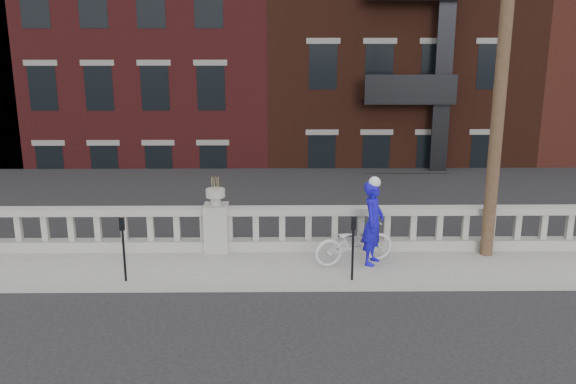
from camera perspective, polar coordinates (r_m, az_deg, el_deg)
name	(u,v)px	position (r m, az deg, el deg)	size (l,w,h in m)	color
ground	(196,337)	(11.60, -8.20, -12.64)	(120.00, 120.00, 0.00)	black
sidewalk	(213,268)	(14.28, -6.67, -6.74)	(32.00, 2.20, 0.15)	gray
balustrade	(217,230)	(14.97, -6.37, -3.37)	(28.00, 0.34, 1.03)	gray
planter_pedestal	(216,222)	(14.91, -6.39, -2.68)	(0.55, 0.55, 1.76)	gray
lower_level	(263,73)	(33.33, -2.28, 10.50)	(80.00, 44.00, 20.80)	#605E59
utility_pole	(506,25)	(14.54, 18.78, 13.84)	(1.60, 0.28, 10.00)	#422D1E
parking_meter_c	(123,242)	(13.46, -14.44, -4.34)	(0.10, 0.09, 1.36)	black
parking_meter_d	(353,241)	(13.16, 5.80, -4.38)	(0.10, 0.09, 1.36)	black
bicycle	(354,242)	(14.19, 5.87, -4.46)	(0.64, 1.83, 0.96)	beige
cyclist	(373,223)	(14.08, 7.58, -2.74)	(0.68, 0.45, 1.86)	#130BB0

